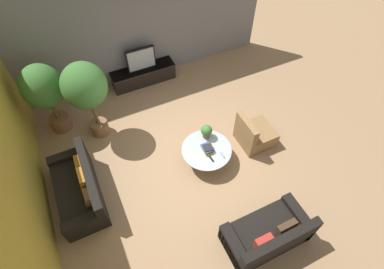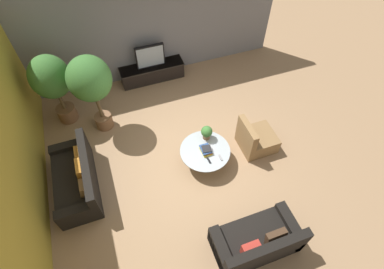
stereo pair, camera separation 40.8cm
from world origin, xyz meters
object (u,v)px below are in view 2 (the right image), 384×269
(media_console, at_px, (152,72))
(couch_near_entry, at_px, (257,242))
(couch_by_wall, at_px, (77,179))
(television, at_px, (150,56))
(potted_plant_tabletop, at_px, (207,132))
(coffee_table, at_px, (205,153))
(armchair_wicker, at_px, (256,139))
(potted_palm_tall, at_px, (52,81))
(potted_palm_corner, at_px, (90,82))

(media_console, bearing_deg, couch_near_entry, -84.00)
(couch_by_wall, bearing_deg, television, 139.94)
(potted_plant_tabletop, bearing_deg, coffee_table, -115.90)
(coffee_table, height_order, couch_near_entry, couch_near_entry)
(armchair_wicker, bearing_deg, media_console, 27.42)
(potted_palm_tall, relative_size, potted_plant_tabletop, 5.41)
(television, relative_size, potted_palm_tall, 0.42)
(armchair_wicker, relative_size, potted_plant_tabletop, 2.41)
(couch_by_wall, height_order, couch_near_entry, same)
(armchair_wicker, distance_m, potted_palm_corner, 3.98)
(television, bearing_deg, potted_palm_tall, -163.13)
(armchair_wicker, bearing_deg, potted_palm_corner, 60.14)
(coffee_table, xyz_separation_m, couch_by_wall, (-2.81, 0.31, -0.01))
(couch_by_wall, bearing_deg, coffee_table, 83.77)
(potted_palm_tall, bearing_deg, television, 16.87)
(media_console, height_order, armchair_wicker, armchair_wicker)
(media_console, relative_size, potted_plant_tabletop, 5.12)
(television, xyz_separation_m, couch_by_wall, (-2.43, -2.89, -0.51))
(couch_by_wall, distance_m, armchair_wicker, 4.11)
(television, distance_m, armchair_wicker, 3.65)
(television, bearing_deg, couch_by_wall, -130.06)
(television, relative_size, couch_near_entry, 0.50)
(couch_by_wall, bearing_deg, media_console, 139.96)
(couch_by_wall, xyz_separation_m, potted_palm_tall, (-0.04, 2.14, 1.00))
(couch_by_wall, bearing_deg, armchair_wicker, 85.59)
(potted_palm_corner, bearing_deg, media_console, 39.21)
(television, distance_m, potted_palm_tall, 2.63)
(media_console, distance_m, couch_near_entry, 5.41)
(couch_near_entry, bearing_deg, couch_by_wall, -39.65)
(couch_by_wall, bearing_deg, couch_near_entry, 50.35)
(couch_by_wall, bearing_deg, potted_plant_tabletop, 90.36)
(potted_plant_tabletop, bearing_deg, potted_palm_tall, 144.73)
(television, height_order, potted_plant_tabletop, television)
(couch_by_wall, xyz_separation_m, armchair_wicker, (4.10, -0.32, -0.01))
(media_console, height_order, potted_palm_tall, potted_palm_tall)
(television, bearing_deg, potted_palm_corner, -140.83)
(couch_near_entry, bearing_deg, potted_palm_tall, -56.75)
(potted_plant_tabletop, bearing_deg, television, 100.56)
(coffee_table, relative_size, couch_by_wall, 0.62)
(coffee_table, distance_m, couch_by_wall, 2.83)
(coffee_table, xyz_separation_m, potted_palm_tall, (-2.85, 2.45, 0.99))
(couch_near_entry, relative_size, potted_palm_corner, 0.76)
(couch_near_entry, xyz_separation_m, armchair_wicker, (1.10, 2.17, -0.01))
(coffee_table, distance_m, armchair_wicker, 1.29)
(television, bearing_deg, media_console, 90.00)
(potted_plant_tabletop, bearing_deg, armchair_wicker, -16.50)
(television, distance_m, potted_palm_corner, 2.20)
(armchair_wicker, bearing_deg, couch_by_wall, 85.59)
(media_console, bearing_deg, coffee_table, -83.27)
(coffee_table, relative_size, armchair_wicker, 1.32)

